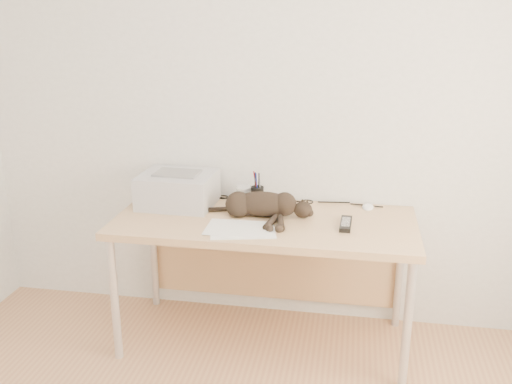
% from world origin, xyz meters
% --- Properties ---
extents(wall_back, '(3.50, 0.00, 3.50)m').
position_xyz_m(wall_back, '(0.00, 1.75, 1.30)').
color(wall_back, white).
rests_on(wall_back, floor).
extents(desk, '(1.60, 0.70, 0.74)m').
position_xyz_m(desk, '(0.00, 1.48, 0.61)').
color(desk, tan).
rests_on(desk, floor).
extents(printer, '(0.42, 0.36, 0.19)m').
position_xyz_m(printer, '(-0.52, 1.54, 0.83)').
color(printer, '#ADADB2').
rests_on(printer, desk).
extents(papers, '(0.38, 0.30, 0.01)m').
position_xyz_m(papers, '(-0.10, 1.21, 0.74)').
color(papers, white).
rests_on(papers, desk).
extents(cat, '(0.64, 0.29, 0.14)m').
position_xyz_m(cat, '(-0.03, 1.43, 0.80)').
color(cat, black).
rests_on(cat, desk).
extents(mug, '(0.13, 0.13, 0.09)m').
position_xyz_m(mug, '(-0.17, 1.67, 0.78)').
color(mug, silver).
rests_on(mug, desk).
extents(pen_cup, '(0.07, 0.07, 0.19)m').
position_xyz_m(pen_cup, '(-0.08, 1.64, 0.79)').
color(pen_cup, black).
rests_on(pen_cup, desk).
extents(remote_grey, '(0.06, 0.17, 0.02)m').
position_xyz_m(remote_grey, '(-0.13, 1.59, 0.75)').
color(remote_grey, slate).
rests_on(remote_grey, desk).
extents(remote_black, '(0.06, 0.20, 0.02)m').
position_xyz_m(remote_black, '(0.43, 1.37, 0.75)').
color(remote_black, black).
rests_on(remote_black, desk).
extents(mouse, '(0.07, 0.11, 0.04)m').
position_xyz_m(mouse, '(0.55, 1.67, 0.76)').
color(mouse, white).
rests_on(mouse, desk).
extents(cable_tangle, '(1.36, 0.07, 0.01)m').
position_xyz_m(cable_tangle, '(0.00, 1.70, 0.75)').
color(cable_tangle, black).
rests_on(cable_tangle, desk).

